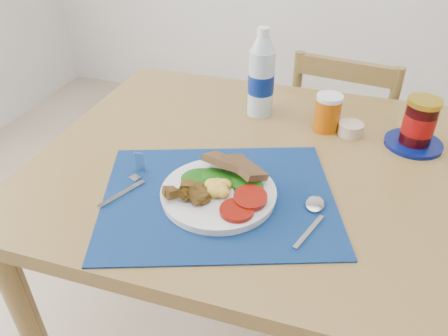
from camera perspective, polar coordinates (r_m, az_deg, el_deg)
name	(u,v)px	position (r m, az deg, el deg)	size (l,w,h in m)	color
table	(319,197)	(1.12, 12.26, -3.66)	(1.40, 0.90, 0.75)	brown
chair_far	(340,131)	(1.70, 14.96, 4.67)	(0.42, 0.41, 1.02)	brown
placemat	(219,197)	(0.96, -0.72, -3.86)	(0.50, 0.39, 0.00)	black
breakfast_plate	(216,191)	(0.94, -1.07, -3.03)	(0.25, 0.25, 0.06)	silver
fork	(130,184)	(1.01, -12.12, -1.99)	(0.06, 0.17, 0.00)	#B2B5BA
spoon	(313,213)	(0.93, 11.55, -5.76)	(0.05, 0.17, 0.00)	#B2B5BA
water_bottle	(261,78)	(1.25, 4.87, 11.67)	(0.07, 0.07, 0.25)	#ADBFCC
juice_glass	(327,114)	(1.22, 13.36, 6.91)	(0.07, 0.07, 0.10)	#A84904
ramekin	(351,129)	(1.22, 16.20, 4.91)	(0.07, 0.07, 0.03)	#BFA88C
jam_on_saucer	(418,126)	(1.21, 24.03, 5.06)	(0.15, 0.15, 0.13)	#051057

